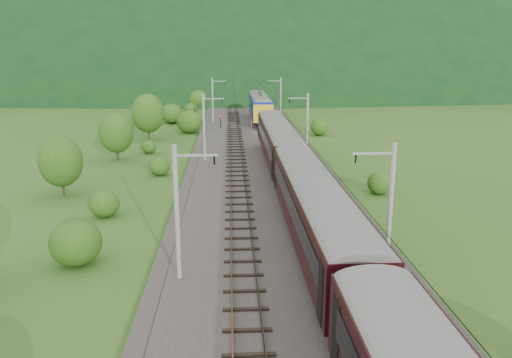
{
  "coord_description": "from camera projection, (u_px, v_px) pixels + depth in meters",
  "views": [
    {
      "loc": [
        -3.09,
        -27.28,
        13.48
      ],
      "look_at": [
        -0.93,
        13.99,
        2.6
      ],
      "focal_mm": 35.0,
      "sensor_mm": 36.0,
      "label": 1
    }
  ],
  "objects": [
    {
      "name": "signal",
      "position": [
        220.0,
        120.0,
        84.99
      ],
      "size": [
        0.23,
        0.23,
        2.07
      ],
      "color": "black",
      "rests_on": "railbed"
    },
    {
      "name": "track_left",
      "position": [
        240.0,
        219.0,
        39.37
      ],
      "size": [
        2.4,
        220.0,
        0.27
      ],
      "color": "brown",
      "rests_on": "railbed"
    },
    {
      "name": "train",
      "position": [
        315.0,
        200.0,
        32.61
      ],
      "size": [
        3.32,
        133.67,
        5.79
      ],
      "color": "black",
      "rests_on": "ground"
    },
    {
      "name": "hazard_post_near",
      "position": [
        252.0,
        144.0,
        67.21
      ],
      "size": [
        0.15,
        0.15,
        1.37
      ],
      "primitive_type": "cylinder",
      "color": "red",
      "rests_on": "railbed"
    },
    {
      "name": "vegetation_left",
      "position": [
        108.0,
        162.0,
        48.55
      ],
      "size": [
        13.15,
        144.47,
        6.96
      ],
      "color": "#274D14",
      "rests_on": "ground"
    },
    {
      "name": "catenary_right",
      "position": [
        307.0,
        125.0,
        60.0
      ],
      "size": [
        2.54,
        192.28,
        8.0
      ],
      "color": "gray",
      "rests_on": "railbed"
    },
    {
      "name": "mountain_main",
      "position": [
        235.0,
        73.0,
        281.01
      ],
      "size": [
        504.0,
        360.0,
        244.0
      ],
      "primitive_type": "ellipsoid",
      "color": "black",
      "rests_on": "ground"
    },
    {
      "name": "catenary_left",
      "position": [
        205.0,
        126.0,
        59.38
      ],
      "size": [
        2.54,
        192.28,
        8.0
      ],
      "color": "gray",
      "rests_on": "railbed"
    },
    {
      "name": "overhead_wires",
      "position": [
        271.0,
        135.0,
        37.78
      ],
      "size": [
        4.83,
        198.0,
        0.03
      ],
      "color": "black",
      "rests_on": "ground"
    },
    {
      "name": "railbed",
      "position": [
        270.0,
        221.0,
        39.55
      ],
      "size": [
        14.0,
        220.0,
        0.3
      ],
      "primitive_type": "cube",
      "color": "#38332D",
      "rests_on": "ground"
    },
    {
      "name": "track_right",
      "position": [
        300.0,
        218.0,
        39.61
      ],
      "size": [
        2.4,
        220.0,
        0.27
      ],
      "color": "brown",
      "rests_on": "railbed"
    },
    {
      "name": "mountain_ridge",
      "position": [
        43.0,
        70.0,
        313.57
      ],
      "size": [
        336.0,
        280.0,
        132.0
      ],
      "primitive_type": "ellipsoid",
      "color": "black",
      "rests_on": "ground"
    },
    {
      "name": "hazard_post_far",
      "position": [
        252.0,
        123.0,
        85.31
      ],
      "size": [
        0.15,
        0.15,
        1.42
      ],
      "primitive_type": "cylinder",
      "color": "red",
      "rests_on": "railbed"
    },
    {
      "name": "ground",
      "position": [
        284.0,
        280.0,
        29.93
      ],
      "size": [
        600.0,
        600.0,
        0.0
      ],
      "primitive_type": "plane",
      "color": "#2D581B",
      "rests_on": "ground"
    }
  ]
}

